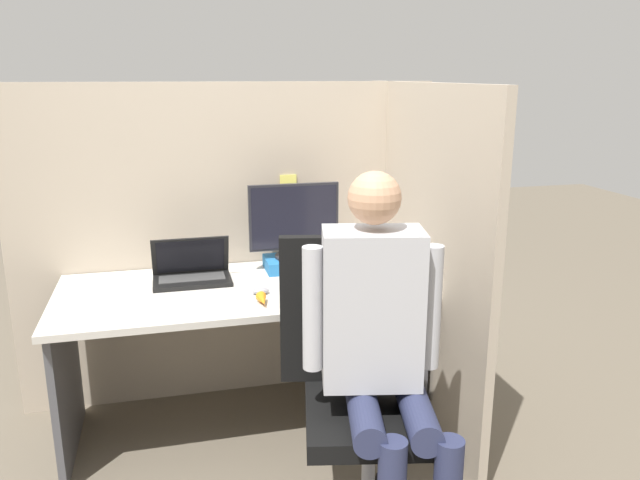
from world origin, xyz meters
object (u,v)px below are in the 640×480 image
(stapler, at_px, (388,265))
(carrot_toy, at_px, (263,300))
(office_chair, at_px, (355,381))
(coffee_mug, at_px, (349,255))
(laptop, at_px, (192,273))
(person, at_px, (381,342))
(paper_box, at_px, (295,263))
(monitor, at_px, (294,221))

(stapler, xyz_separation_m, carrot_toy, (-0.69, -0.35, 0.00))
(office_chair, relative_size, coffee_mug, 11.35)
(laptop, bearing_deg, person, -59.54)
(person, bearing_deg, stapler, 68.59)
(paper_box, bearing_deg, stapler, -13.46)
(paper_box, height_order, monitor, monitor)
(paper_box, height_order, office_chair, office_chair)
(paper_box, distance_m, stapler, 0.47)
(office_chair, bearing_deg, laptop, 123.62)
(laptop, height_order, coffee_mug, laptop)
(monitor, relative_size, carrot_toy, 3.65)
(office_chair, bearing_deg, carrot_toy, 121.96)
(paper_box, distance_m, monitor, 0.21)
(person, bearing_deg, laptop, 120.46)
(office_chair, relative_size, person, 0.79)
(laptop, bearing_deg, carrot_toy, -54.55)
(office_chair, bearing_deg, monitor, 92.57)
(stapler, distance_m, carrot_toy, 0.77)
(laptop, bearing_deg, paper_box, 8.84)
(carrot_toy, relative_size, person, 0.09)
(monitor, height_order, carrot_toy, monitor)
(stapler, height_order, office_chair, office_chair)
(coffee_mug, bearing_deg, carrot_toy, -137.11)
(coffee_mug, bearing_deg, paper_box, -174.69)
(laptop, relative_size, coffee_mug, 3.75)
(paper_box, xyz_separation_m, laptop, (-0.51, -0.08, 0.01))
(monitor, height_order, office_chair, monitor)
(person, distance_m, coffee_mug, 1.12)
(carrot_toy, bearing_deg, laptop, 125.45)
(stapler, bearing_deg, paper_box, 166.54)
(stapler, distance_m, coffee_mug, 0.21)
(stapler, height_order, carrot_toy, carrot_toy)
(monitor, relative_size, person, 0.33)
(paper_box, height_order, laptop, laptop)
(monitor, xyz_separation_m, person, (0.08, -1.08, -0.18))
(paper_box, bearing_deg, office_chair, -87.42)
(person, xyz_separation_m, coffee_mug, (0.22, 1.10, -0.02))
(carrot_toy, bearing_deg, monitor, 63.27)
(carrot_toy, relative_size, office_chair, 0.11)
(stapler, xyz_separation_m, coffee_mug, (-0.16, 0.14, 0.02))
(paper_box, bearing_deg, monitor, 90.00)
(laptop, relative_size, person, 0.26)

